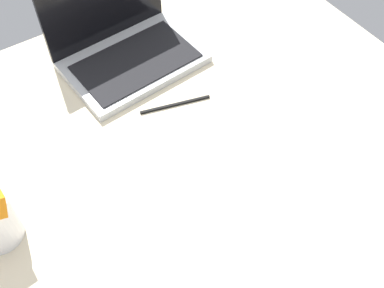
# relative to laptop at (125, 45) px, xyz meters

# --- Properties ---
(laptop) EXTENTS (0.35, 0.25, 0.23)m
(laptop) POSITION_rel_laptop_xyz_m (0.00, 0.00, 0.00)
(laptop) COLOR #B7BABC
(laptop) RESTS_ON bed_mattress
(charger_cable) EXTENTS (0.17, 0.05, 0.01)m
(charger_cable) POSITION_rel_laptop_xyz_m (0.02, -0.21, -0.04)
(charger_cable) COLOR black
(charger_cable) RESTS_ON bed_mattress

